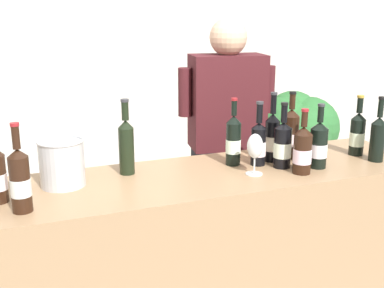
# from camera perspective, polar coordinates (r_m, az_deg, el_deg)

# --- Properties ---
(wall_back) EXTENTS (8.00, 0.10, 2.80)m
(wall_back) POSITION_cam_1_polar(r_m,az_deg,el_deg) (4.62, -11.43, 11.09)
(wall_back) COLOR beige
(wall_back) RESTS_ON ground_plane
(counter) EXTENTS (2.26, 0.58, 1.00)m
(counter) POSITION_cam_1_polar(r_m,az_deg,el_deg) (2.43, 0.82, -14.93)
(counter) COLOR #9E7A56
(counter) RESTS_ON ground_plane
(wine_bottle_0) EXTENTS (0.07, 0.07, 0.33)m
(wine_bottle_0) POSITION_cam_1_polar(r_m,az_deg,el_deg) (2.56, 21.16, 0.76)
(wine_bottle_0) COLOR black
(wine_bottle_0) RESTS_ON counter
(wine_bottle_1) EXTENTS (0.09, 0.09, 0.30)m
(wine_bottle_1) POSITION_cam_1_polar(r_m,az_deg,el_deg) (2.26, 12.97, -0.74)
(wine_bottle_1) COLOR black
(wine_bottle_1) RESTS_ON counter
(wine_bottle_2) EXTENTS (0.08, 0.08, 0.32)m
(wine_bottle_2) POSITION_cam_1_polar(r_m,az_deg,el_deg) (2.33, 10.69, -0.10)
(wine_bottle_2) COLOR black
(wine_bottle_2) RESTS_ON counter
(wine_bottle_3) EXTENTS (0.07, 0.07, 0.35)m
(wine_bottle_3) POSITION_cam_1_polar(r_m,az_deg,el_deg) (2.42, 9.47, 0.82)
(wine_bottle_3) COLOR black
(wine_bottle_3) RESTS_ON counter
(wine_bottle_4) EXTENTS (0.07, 0.07, 0.33)m
(wine_bottle_4) POSITION_cam_1_polar(r_m,az_deg,el_deg) (2.33, 4.93, 0.44)
(wine_bottle_4) COLOR black
(wine_bottle_4) RESTS_ON counter
(wine_bottle_5) EXTENTS (0.08, 0.08, 0.34)m
(wine_bottle_5) POSITION_cam_1_polar(r_m,az_deg,el_deg) (1.89, -19.71, -4.05)
(wine_bottle_5) COLOR black
(wine_bottle_5) RESTS_ON counter
(wine_bottle_6) EXTENTS (0.07, 0.07, 0.35)m
(wine_bottle_6) POSITION_cam_1_polar(r_m,az_deg,el_deg) (2.21, -7.80, -0.04)
(wine_bottle_6) COLOR black
(wine_bottle_6) RESTS_ON counter
(wine_bottle_8) EXTENTS (0.08, 0.08, 0.31)m
(wine_bottle_8) POSITION_cam_1_polar(r_m,az_deg,el_deg) (2.36, 14.77, -0.11)
(wine_bottle_8) COLOR black
(wine_bottle_8) RESTS_ON counter
(wine_bottle_9) EXTENTS (0.08, 0.08, 0.31)m
(wine_bottle_9) POSITION_cam_1_polar(r_m,az_deg,el_deg) (2.63, 19.01, 1.17)
(wine_bottle_9) COLOR black
(wine_bottle_9) RESTS_ON counter
(wine_bottle_10) EXTENTS (0.08, 0.08, 0.34)m
(wine_bottle_10) POSITION_cam_1_polar(r_m,az_deg,el_deg) (2.49, 11.61, 1.24)
(wine_bottle_10) COLOR black
(wine_bottle_10) RESTS_ON counter
(wine_bottle_11) EXTENTS (0.07, 0.07, 0.31)m
(wine_bottle_11) POSITION_cam_1_polar(r_m,az_deg,el_deg) (2.35, 7.88, 0.10)
(wine_bottle_11) COLOR black
(wine_bottle_11) RESTS_ON counter
(wine_glass) EXTENTS (0.08, 0.08, 0.19)m
(wine_glass) POSITION_cam_1_polar(r_m,az_deg,el_deg) (2.20, 7.47, -0.44)
(wine_glass) COLOR silver
(wine_glass) RESTS_ON counter
(ice_bucket) EXTENTS (0.20, 0.20, 0.20)m
(ice_bucket) POSITION_cam_1_polar(r_m,az_deg,el_deg) (2.12, -15.16, -2.12)
(ice_bucket) COLOR silver
(ice_bucket) RESTS_ON counter
(person_server) EXTENTS (0.59, 0.30, 1.69)m
(person_server) POSITION_cam_1_polar(r_m,az_deg,el_deg) (2.99, 4.03, -2.13)
(person_server) COLOR black
(person_server) RESTS_ON ground_plane
(potted_shrub) EXTENTS (0.67, 0.60, 1.17)m
(potted_shrub) POSITION_cam_1_polar(r_m,az_deg,el_deg) (3.58, 11.68, 0.05)
(potted_shrub) COLOR brown
(potted_shrub) RESTS_ON ground_plane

